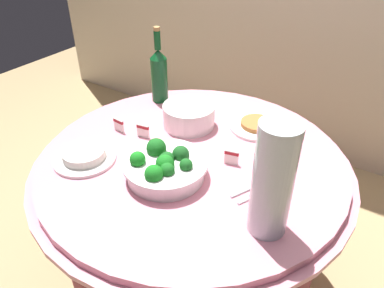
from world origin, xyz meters
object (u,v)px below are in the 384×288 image
at_px(food_plate_peanuts, 257,126).
at_px(label_placard_mid, 119,125).
at_px(wine_bottle, 159,74).
at_px(decorative_fruit_vase, 272,187).
at_px(serving_tongs, 257,191).
at_px(plate_stack, 189,115).
at_px(label_placard_front, 231,157).
at_px(label_placard_rear, 143,130).
at_px(broccoli_bowl, 165,166).
at_px(food_plate_rice, 84,156).

height_order(food_plate_peanuts, label_placard_mid, label_placard_mid).
height_order(wine_bottle, food_plate_peanuts, wine_bottle).
distance_m(decorative_fruit_vase, serving_tongs, 0.21).
xyz_separation_m(wine_bottle, food_plate_peanuts, (0.48, 0.01, -0.12)).
bearing_deg(plate_stack, label_placard_front, -27.41).
bearing_deg(label_placard_front, label_placard_rear, -174.82).
height_order(label_placard_front, label_placard_mid, same).
height_order(wine_bottle, serving_tongs, wine_bottle).
height_order(broccoli_bowl, label_placard_front, broccoli_bowl).
height_order(wine_bottle, label_placard_rear, wine_bottle).
relative_size(serving_tongs, food_plate_peanuts, 0.74).
xyz_separation_m(plate_stack, serving_tongs, (0.41, -0.23, -0.04)).
height_order(wine_bottle, decorative_fruit_vase, decorative_fruit_vase).
bearing_deg(plate_stack, food_plate_rice, -113.56).
xyz_separation_m(serving_tongs, label_placard_rear, (-0.51, 0.05, 0.03)).
bearing_deg(serving_tongs, food_plate_peanuts, 114.76).
relative_size(wine_bottle, label_placard_mid, 6.11).
distance_m(food_plate_peanuts, label_placard_mid, 0.55).
xyz_separation_m(broccoli_bowl, plate_stack, (-0.12, 0.32, 0.00)).
xyz_separation_m(food_plate_peanuts, label_placard_mid, (-0.45, -0.32, 0.02)).
relative_size(broccoli_bowl, label_placard_front, 5.09).
height_order(decorative_fruit_vase, label_placard_mid, decorative_fruit_vase).
relative_size(plate_stack, decorative_fruit_vase, 0.62).
bearing_deg(serving_tongs, plate_stack, 150.98).
relative_size(label_placard_front, label_placard_mid, 1.00).
bearing_deg(decorative_fruit_vase, wine_bottle, 147.39).
bearing_deg(broccoli_bowl, wine_bottle, 128.76).
relative_size(broccoli_bowl, label_placard_rear, 5.09).
xyz_separation_m(broccoli_bowl, serving_tongs, (0.29, 0.10, -0.04)).
bearing_deg(food_plate_peanuts, serving_tongs, -65.24).
height_order(decorative_fruit_vase, label_placard_rear, decorative_fruit_vase).
height_order(food_plate_rice, label_placard_rear, label_placard_rear).
bearing_deg(broccoli_bowl, plate_stack, 110.10).
xyz_separation_m(serving_tongs, food_plate_rice, (-0.58, -0.18, 0.01)).
distance_m(food_plate_peanuts, label_placard_front, 0.27).
xyz_separation_m(plate_stack, label_placard_mid, (-0.21, -0.19, -0.01)).
height_order(plate_stack, food_plate_rice, plate_stack).
distance_m(decorative_fruit_vase, food_plate_rice, 0.69).
bearing_deg(label_placard_mid, plate_stack, 42.85).
bearing_deg(plate_stack, food_plate_peanuts, 28.16).
relative_size(food_plate_rice, label_placard_front, 4.00).
bearing_deg(broccoli_bowl, serving_tongs, 18.63).
bearing_deg(label_placard_front, broccoli_bowl, -129.54).
distance_m(wine_bottle, label_placard_mid, 0.32).
distance_m(decorative_fruit_vase, label_placard_front, 0.33).
distance_m(label_placard_mid, label_placard_rear, 0.11).
bearing_deg(wine_bottle, food_plate_peanuts, 1.78).
height_order(wine_bottle, label_placard_mid, wine_bottle).
bearing_deg(label_placard_rear, broccoli_bowl, -34.74).
bearing_deg(label_placard_rear, plate_stack, 60.45).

